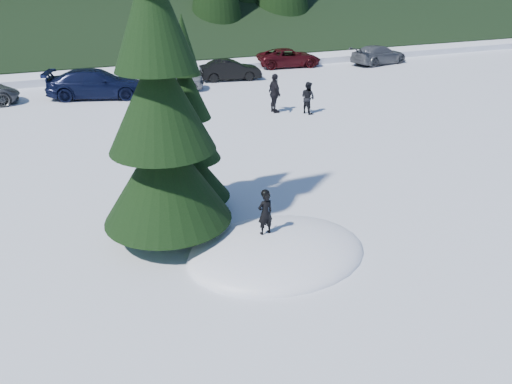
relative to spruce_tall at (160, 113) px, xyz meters
name	(u,v)px	position (x,y,z in m)	size (l,w,h in m)	color
ground	(277,254)	(2.20, -1.80, -3.32)	(200.00, 200.00, 0.00)	white
snow_mound	(277,254)	(2.20, -1.80, -3.32)	(4.48, 3.52, 0.96)	white
spruce_tall	(160,113)	(0.00, 0.00, 0.00)	(3.20, 3.20, 8.60)	#301D10
spruce_short	(188,140)	(1.00, 1.40, -1.22)	(2.20, 2.20, 5.37)	#301D10
child_skier	(265,213)	(2.00, -1.54, -2.29)	(0.40, 0.26, 1.09)	black
adult_0	(308,98)	(8.96, 9.16, -2.57)	(0.73, 0.57, 1.50)	black
adult_1	(275,93)	(7.58, 9.89, -2.40)	(1.08, 0.45, 1.84)	black
car_3	(97,84)	(0.18, 16.23, -2.58)	(2.08, 5.11, 1.48)	black
car_4	(166,78)	(3.94, 16.46, -2.60)	(1.69, 4.20, 1.43)	gray
car_5	(230,70)	(8.22, 17.67, -2.71)	(1.29, 3.71, 1.22)	black
car_6	(289,58)	(13.49, 20.27, -2.70)	(2.05, 4.44, 1.24)	#390A0E
car_7	(379,55)	(19.85, 18.69, -2.67)	(1.82, 4.47, 1.30)	#515559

